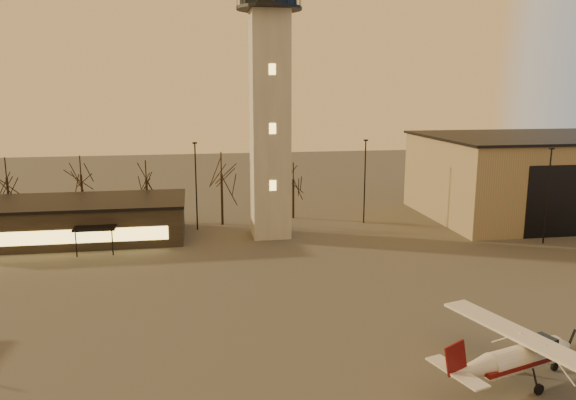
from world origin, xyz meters
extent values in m
plane|color=#403E3B|center=(0.00, 0.00, 0.00)|extent=(220.00, 220.00, 0.00)
cube|color=gray|center=(0.00, 30.00, 12.00)|extent=(4.00, 4.00, 24.00)
cylinder|color=black|center=(0.00, 30.00, 24.15)|extent=(6.80, 6.80, 0.30)
cube|color=#917C5F|center=(36.00, 34.00, 5.00)|extent=(30.00, 20.00, 10.00)
cube|color=black|center=(36.00, 34.00, 10.15)|extent=(30.60, 20.60, 0.30)
cube|color=black|center=(-22.00, 32.00, 2.00)|extent=(25.00, 10.00, 4.00)
cube|color=black|center=(-22.00, 32.00, 4.15)|extent=(25.40, 10.40, 0.30)
cube|color=#FFCF59|center=(-22.00, 26.98, 1.60)|extent=(22.00, 0.08, 1.40)
cube|color=black|center=(-18.00, 26.00, 2.60)|extent=(4.00, 2.00, 0.20)
cylinder|color=black|center=(-8.00, 34.00, 5.00)|extent=(0.16, 0.16, 10.00)
cube|color=black|center=(-8.00, 34.00, 10.05)|extent=(0.50, 0.25, 0.18)
cylinder|color=black|center=(12.00, 34.00, 5.00)|extent=(0.16, 0.16, 10.00)
cube|color=black|center=(12.00, 34.00, 10.05)|extent=(0.50, 0.25, 0.18)
cylinder|color=black|center=(28.00, 22.00, 5.00)|extent=(0.16, 0.16, 10.00)
cube|color=black|center=(28.00, 22.00, 10.05)|extent=(0.50, 0.25, 0.18)
cylinder|color=black|center=(-30.00, 40.00, 2.87)|extent=(0.28, 0.28, 5.74)
cylinder|color=black|center=(-14.00, 40.00, 2.62)|extent=(0.28, 0.28, 5.25)
cylinder|color=black|center=(-5.00, 36.00, 3.08)|extent=(0.28, 0.28, 6.16)
cylinder|color=black|center=(4.00, 38.00, 2.48)|extent=(0.28, 0.28, 4.97)
cylinder|color=black|center=(-22.00, 42.00, 2.80)|extent=(0.28, 0.28, 5.60)
cylinder|color=silver|center=(9.60, -3.61, 1.42)|extent=(5.44, 2.89, 1.48)
cone|color=silver|center=(12.55, -2.75, 1.42)|extent=(1.38, 1.64, 1.41)
cone|color=silver|center=(5.88, -4.70, 1.59)|extent=(2.97, 1.97, 1.25)
cube|color=black|center=(10.69, -3.29, 1.94)|extent=(1.97, 1.63, 0.80)
cube|color=#550C0D|center=(9.38, -3.68, 1.37)|extent=(6.33, 3.19, 0.25)
cube|color=silver|center=(10.15, -3.45, 2.31)|extent=(5.15, 12.50, 0.16)
cube|color=silver|center=(4.90, -4.99, 1.71)|extent=(2.04, 3.89, 0.09)
cube|color=#550C0D|center=(4.79, -5.02, 2.51)|extent=(1.54, 0.53, 1.93)
camera|label=1|loc=(-8.23, -29.91, 16.23)|focal=35.00mm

